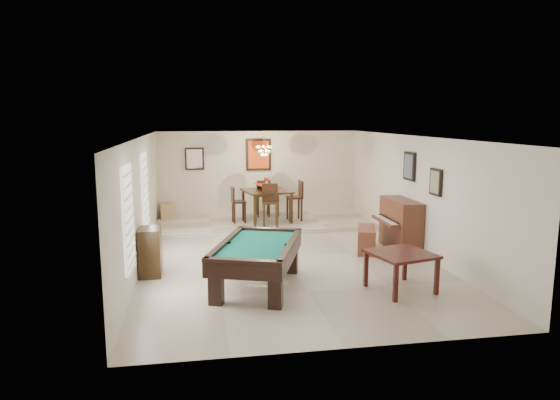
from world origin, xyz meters
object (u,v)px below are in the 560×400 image
object	(u,v)px
dining_chair_south	(270,206)
dining_chair_east	(294,201)
dining_chair_west	(239,205)
pool_table	(258,266)
upright_piano	(395,225)
flower_vase	(267,181)
piano_bench	(366,239)
apothecary_chest	(150,252)
chandelier	(264,147)
square_table	(401,271)
dining_chair_north	(263,198)
corner_bench	(167,211)
dining_table	(267,204)

from	to	relation	value
dining_chair_south	dining_chair_east	size ratio (longest dim) A/B	1.02
dining_chair_west	pool_table	bearing A→B (deg)	173.61
upright_piano	flower_vase	xyz separation A→B (m)	(-2.53, 3.03, 0.68)
dining_chair_south	piano_bench	bearing A→B (deg)	-46.22
apothecary_chest	chandelier	xyz separation A→B (m)	(2.77, 4.08, 1.74)
square_table	piano_bench	bearing A→B (deg)	83.75
flower_vase	apothecary_chest	bearing A→B (deg)	-124.99
flower_vase	dining_chair_north	distance (m)	0.96
dining_chair_east	corner_bench	xyz separation A→B (m)	(-3.59, 0.84, -0.35)
flower_vase	dining_chair_east	xyz separation A→B (m)	(0.79, 0.04, -0.57)
upright_piano	dining_table	bearing A→B (deg)	129.79
piano_bench	flower_vase	distance (m)	3.73
dining_chair_west	chandelier	world-z (taller)	chandelier
piano_bench	dining_chair_west	world-z (taller)	dining_chair_west
apothecary_chest	dining_chair_east	world-z (taller)	dining_chair_east
chandelier	pool_table	bearing A→B (deg)	-99.25
piano_bench	upright_piano	bearing A→B (deg)	4.79
dining_chair_east	dining_chair_north	bearing A→B (deg)	-134.33
dining_table	chandelier	xyz separation A→B (m)	(-0.06, 0.03, 1.58)
dining_table	upright_piano	bearing A→B (deg)	-50.21
dining_chair_north	dining_table	bearing A→B (deg)	92.13
square_table	piano_bench	distance (m)	2.59
piano_bench	dining_table	distance (m)	3.61
apothecary_chest	chandelier	bearing A→B (deg)	55.79
flower_vase	dining_chair_west	size ratio (longest dim) A/B	0.27
upright_piano	chandelier	size ratio (longest dim) A/B	2.31
dining_chair_east	square_table	bearing A→B (deg)	5.31
chandelier	square_table	bearing A→B (deg)	-74.12
dining_chair_north	dining_chair_south	bearing A→B (deg)	91.39
chandelier	dining_chair_north	bearing A→B (deg)	85.58
piano_bench	dining_chair_north	xyz separation A→B (m)	(-1.84, 3.85, 0.39)
square_table	dining_chair_west	world-z (taller)	dining_chair_west
pool_table	upright_piano	bearing A→B (deg)	49.85
square_table	dining_table	bearing A→B (deg)	105.36
dining_table	dining_chair_west	bearing A→B (deg)	-179.60
dining_table	dining_chair_south	bearing A→B (deg)	-90.99
flower_vase	corner_bench	size ratio (longest dim) A/B	0.56
piano_bench	apothecary_chest	distance (m)	4.78
flower_vase	chandelier	xyz separation A→B (m)	(-0.06, 0.03, 0.95)
dining_table	corner_bench	bearing A→B (deg)	162.54
square_table	flower_vase	distance (m)	5.94
upright_piano	dining_chair_west	world-z (taller)	upright_piano
upright_piano	corner_bench	distance (m)	6.61
square_table	dining_chair_west	xyz separation A→B (m)	(-2.34, 5.66, 0.28)
pool_table	piano_bench	size ratio (longest dim) A/B	2.38
dining_chair_west	apothecary_chest	bearing A→B (deg)	147.95
dining_chair_north	apothecary_chest	bearing A→B (deg)	61.15
upright_piano	dining_chair_east	xyz separation A→B (m)	(-1.73, 3.07, 0.10)
square_table	upright_piano	distance (m)	2.81
dining_chair_south	chandelier	distance (m)	1.69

